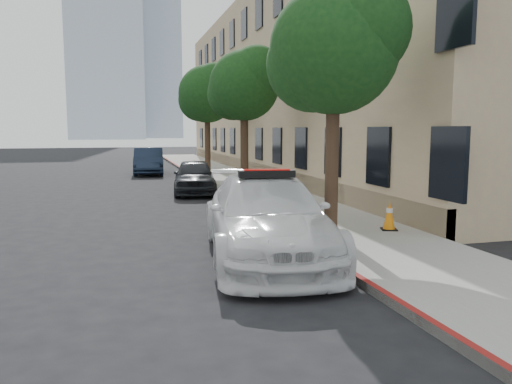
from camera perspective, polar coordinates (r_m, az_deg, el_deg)
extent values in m
plane|color=black|center=(12.61, -7.49, -4.47)|extent=(120.00, 120.00, 0.00)
cube|color=gray|center=(22.98, -2.06, 1.05)|extent=(3.20, 50.00, 0.15)
cube|color=maroon|center=(22.68, -5.85, 0.94)|extent=(0.12, 50.00, 0.15)
cube|color=tan|center=(29.43, 6.47, 11.96)|extent=(8.00, 36.00, 10.00)
cube|color=#9EA8B7|center=(135.08, -16.99, 18.64)|extent=(18.00, 14.00, 60.00)
cube|color=#9EA8B7|center=(148.90, -11.55, 14.58)|extent=(14.00, 14.00, 44.00)
cylinder|color=black|center=(11.23, 8.66, 3.35)|extent=(0.30, 0.30, 3.30)
sphere|color=black|center=(11.34, 8.91, 15.80)|extent=(2.80, 2.80, 2.80)
sphere|color=black|center=(11.31, 11.55, 17.83)|extent=(2.24, 2.24, 2.24)
sphere|color=black|center=(11.44, 6.59, 14.25)|extent=(2.10, 2.10, 2.10)
cylinder|color=black|center=(18.82, -1.34, 4.79)|extent=(0.30, 0.30, 3.19)
sphere|color=black|center=(18.87, -1.36, 12.08)|extent=(2.60, 2.60, 2.60)
sphere|color=black|center=(18.72, 0.09, 13.35)|extent=(2.08, 2.08, 2.08)
sphere|color=black|center=(19.05, -2.62, 11.12)|extent=(1.95, 1.95, 1.95)
cylinder|color=black|center=(26.64, -5.55, 5.71)|extent=(0.30, 0.30, 3.41)
sphere|color=black|center=(26.69, -5.62, 11.09)|extent=(3.00, 3.00, 3.00)
sphere|color=black|center=(26.50, -4.65, 12.00)|extent=(2.40, 2.40, 2.40)
sphere|color=black|center=(26.91, -6.47, 10.41)|extent=(2.25, 2.25, 2.25)
imported|color=silver|center=(9.85, 1.20, -2.93)|extent=(3.00, 5.81, 1.61)
cube|color=black|center=(9.73, 1.21, 2.10)|extent=(1.13, 0.43, 0.14)
cube|color=#A50A07|center=(9.73, 1.21, 2.45)|extent=(0.92, 0.34, 0.06)
imported|color=black|center=(19.84, -7.02, 1.78)|extent=(2.12, 4.16, 1.36)
imported|color=#141E32|center=(28.83, -12.17, 3.48)|extent=(1.87, 4.62, 1.49)
cylinder|color=white|center=(11.09, 6.25, -5.00)|extent=(0.33, 0.33, 0.10)
cylinder|color=white|center=(11.03, 6.27, -3.27)|extent=(0.25, 0.25, 0.57)
ellipsoid|color=navy|center=(10.96, 6.30, -1.31)|extent=(0.27, 0.27, 0.19)
cylinder|color=white|center=(11.00, 6.28, -2.61)|extent=(0.36, 0.13, 0.10)
cylinder|color=white|center=(11.00, 6.28, -2.61)|extent=(0.12, 0.20, 0.10)
cube|color=black|center=(12.34, 14.94, -4.13)|extent=(0.46, 0.46, 0.03)
cone|color=orange|center=(12.28, 15.00, -2.55)|extent=(0.28, 0.28, 0.66)
cylinder|color=white|center=(12.26, 15.01, -2.04)|extent=(0.15, 0.15, 0.10)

